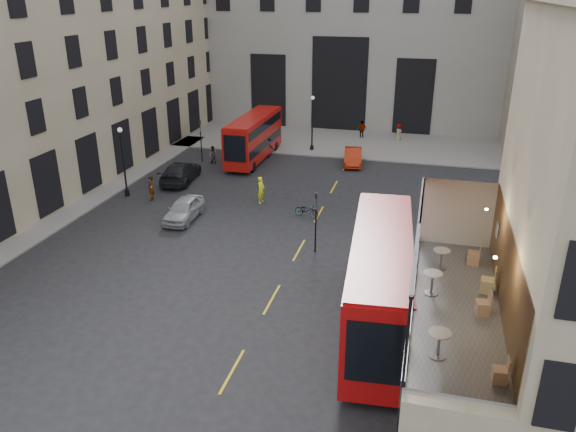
% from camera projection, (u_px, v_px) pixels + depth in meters
% --- Properties ---
extents(ground, '(140.00, 140.00, 0.00)m').
position_uv_depth(ground, '(278.00, 379.00, 22.97)').
color(ground, black).
rests_on(ground, ground).
extents(host_frontage, '(3.00, 11.00, 4.50)m').
position_uv_depth(host_frontage, '(448.00, 358.00, 20.61)').
color(host_frontage, tan).
rests_on(host_frontage, ground).
extents(cafe_floor, '(3.00, 10.00, 0.10)m').
position_uv_depth(cafe_floor, '(455.00, 304.00, 19.73)').
color(cafe_floor, slate).
rests_on(cafe_floor, host_frontage).
extents(building_left, '(14.60, 50.60, 22.00)m').
position_uv_depth(building_left, '(7.00, 36.00, 42.81)').
color(building_left, tan).
rests_on(building_left, ground).
extents(gateway, '(35.00, 10.60, 18.00)m').
position_uv_depth(gateway, '(348.00, 39.00, 63.53)').
color(gateway, gray).
rests_on(gateway, ground).
extents(pavement_far, '(40.00, 12.00, 0.12)m').
position_uv_depth(pavement_far, '(320.00, 140.00, 58.36)').
color(pavement_far, slate).
rests_on(pavement_far, ground).
extents(pavement_left, '(8.00, 48.00, 0.12)m').
position_uv_depth(pavement_left, '(18.00, 218.00, 38.80)').
color(pavement_left, slate).
rests_on(pavement_left, ground).
extents(traffic_light_near, '(0.16, 0.20, 3.80)m').
position_uv_depth(traffic_light_near, '(316.00, 215.00, 33.03)').
color(traffic_light_near, black).
rests_on(traffic_light_near, ground).
extents(traffic_light_far, '(0.16, 0.20, 3.80)m').
position_uv_depth(traffic_light_far, '(201.00, 135.00, 50.60)').
color(traffic_light_far, black).
rests_on(traffic_light_far, ground).
extents(street_lamp_a, '(0.36, 0.36, 5.33)m').
position_uv_depth(street_lamp_a, '(124.00, 166.00, 42.12)').
color(street_lamp_a, black).
rests_on(street_lamp_a, ground).
extents(street_lamp_b, '(0.36, 0.36, 5.33)m').
position_uv_depth(street_lamp_b, '(312.00, 127.00, 53.90)').
color(street_lamp_b, black).
rests_on(street_lamp_b, ground).
extents(bus_near, '(3.52, 11.82, 4.65)m').
position_uv_depth(bus_near, '(380.00, 279.00, 25.41)').
color(bus_near, '#A40B0B').
rests_on(bus_near, ground).
extents(bus_far, '(2.44, 10.24, 4.08)m').
position_uv_depth(bus_far, '(254.00, 135.00, 51.13)').
color(bus_far, '#A20F0B').
rests_on(bus_far, ground).
extents(car_a, '(1.89, 4.40, 1.48)m').
position_uv_depth(car_a, '(184.00, 209.00, 38.42)').
color(car_a, '#96979D').
rests_on(car_a, ground).
extents(car_b, '(2.09, 4.53, 1.44)m').
position_uv_depth(car_b, '(353.00, 157.00, 50.35)').
color(car_b, '#A5220A').
rests_on(car_b, ground).
extents(car_c, '(2.86, 5.75, 1.61)m').
position_uv_depth(car_c, '(180.00, 172.00, 45.92)').
color(car_c, black).
rests_on(car_c, ground).
extents(bicycle, '(1.89, 1.02, 0.94)m').
position_uv_depth(bicycle, '(307.00, 210.00, 38.96)').
color(bicycle, gray).
rests_on(bicycle, ground).
extents(cyclist, '(0.59, 0.79, 1.98)m').
position_uv_depth(cyclist, '(261.00, 190.00, 41.36)').
color(cyclist, '#F7FF1A').
rests_on(cyclist, ground).
extents(pedestrian_a, '(0.90, 0.77, 1.61)m').
position_uv_depth(pedestrian_a, '(213.00, 155.00, 50.52)').
color(pedestrian_a, gray).
rests_on(pedestrian_a, ground).
extents(pedestrian_b, '(1.43, 1.39, 1.96)m').
position_uv_depth(pedestrian_b, '(267.00, 147.00, 52.23)').
color(pedestrian_b, gray).
rests_on(pedestrian_b, ground).
extents(pedestrian_c, '(1.18, 0.99, 1.89)m').
position_uv_depth(pedestrian_c, '(362.00, 130.00, 58.88)').
color(pedestrian_c, gray).
rests_on(pedestrian_c, ground).
extents(pedestrian_d, '(0.94, 1.03, 1.77)m').
position_uv_depth(pedestrian_d, '(399.00, 133.00, 57.90)').
color(pedestrian_d, gray).
rests_on(pedestrian_d, ground).
extents(pedestrian_e, '(0.63, 0.78, 1.85)m').
position_uv_depth(pedestrian_e, '(151.00, 189.00, 41.81)').
color(pedestrian_e, gray).
rests_on(pedestrian_e, ground).
extents(cafe_table_near, '(0.69, 0.69, 0.86)m').
position_uv_depth(cafe_table_near, '(439.00, 340.00, 16.65)').
color(cafe_table_near, silver).
rests_on(cafe_table_near, cafe_floor).
extents(cafe_table_mid, '(0.68, 0.68, 0.85)m').
position_uv_depth(cafe_table_mid, '(432.00, 280.00, 20.10)').
color(cafe_table_mid, silver).
rests_on(cafe_table_mid, cafe_floor).
extents(cafe_table_far, '(0.64, 0.64, 0.81)m').
position_uv_depth(cafe_table_far, '(441.00, 256.00, 21.92)').
color(cafe_table_far, beige).
rests_on(cafe_table_far, cafe_floor).
extents(cafe_chair_a, '(0.41, 0.41, 0.81)m').
position_uv_depth(cafe_chair_a, '(500.00, 374.00, 15.69)').
color(cafe_chair_a, tan).
rests_on(cafe_chair_a, cafe_floor).
extents(cafe_chair_b, '(0.51, 0.51, 0.90)m').
position_uv_depth(cafe_chair_b, '(483.00, 307.00, 18.93)').
color(cafe_chair_b, tan).
rests_on(cafe_chair_b, cafe_floor).
extents(cafe_chair_c, '(0.53, 0.53, 0.97)m').
position_uv_depth(cafe_chair_c, '(488.00, 285.00, 20.31)').
color(cafe_chair_c, '#CEB976').
rests_on(cafe_chair_c, cafe_floor).
extents(cafe_chair_d, '(0.51, 0.51, 0.96)m').
position_uv_depth(cafe_chair_d, '(474.00, 257.00, 22.37)').
color(cafe_chair_d, tan).
rests_on(cafe_chair_d, cafe_floor).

